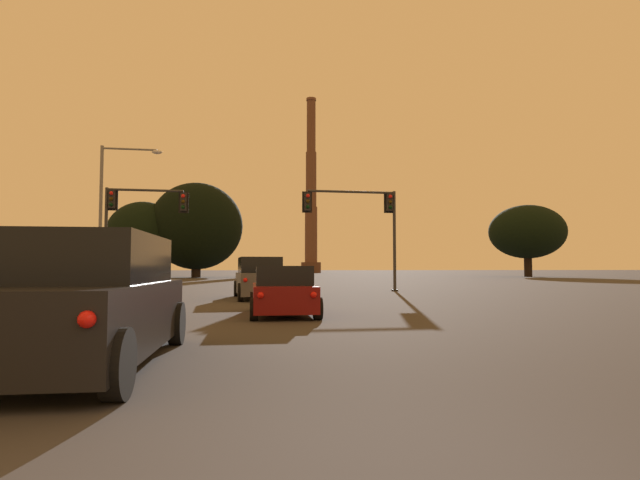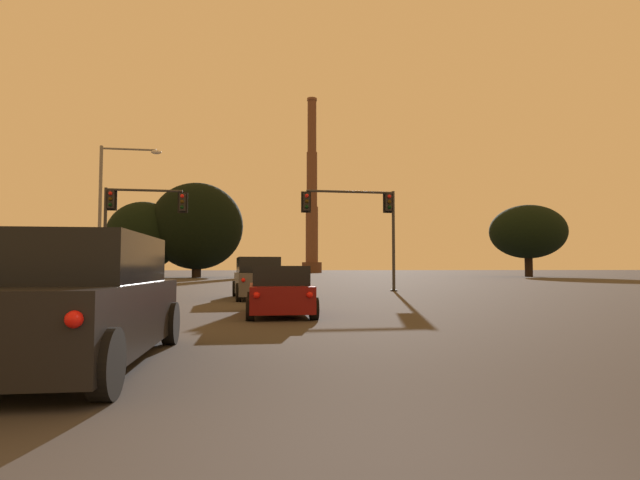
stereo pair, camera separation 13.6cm
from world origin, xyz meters
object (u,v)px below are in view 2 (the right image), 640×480
(traffic_light_overhead_right, at_px, (363,214))
(smokestack, at_px, (312,204))
(suv_center_lane_front, at_px, (258,279))
(hatchback_center_lane_second, at_px, (279,292))
(traffic_light_overhead_left, at_px, (133,213))
(street_lamp, at_px, (110,201))
(suv_left_lane_third, at_px, (79,302))

(traffic_light_overhead_right, xyz_separation_m, smokestack, (12.60, 108.29, 14.74))
(suv_center_lane_front, height_order, smokestack, smokestack)
(hatchback_center_lane_second, relative_size, traffic_light_overhead_left, 0.69)
(smokestack, bearing_deg, street_lamp, -104.84)
(traffic_light_overhead_right, distance_m, smokestack, 110.02)
(hatchback_center_lane_second, xyz_separation_m, traffic_light_overhead_right, (6.05, 13.85, 3.92))
(hatchback_center_lane_second, distance_m, traffic_light_overhead_right, 15.61)
(traffic_light_overhead_right, xyz_separation_m, street_lamp, (-15.13, 3.62, 0.92))
(hatchback_center_lane_second, xyz_separation_m, street_lamp, (-9.08, 17.47, 4.83))
(suv_center_lane_front, xyz_separation_m, smokestack, (18.99, 114.11, 18.42))
(suv_center_lane_front, height_order, traffic_light_overhead_right, traffic_light_overhead_right)
(traffic_light_overhead_left, distance_m, smokestack, 111.01)
(hatchback_center_lane_second, relative_size, traffic_light_overhead_right, 0.69)
(traffic_light_overhead_left, bearing_deg, street_lamp, 128.85)
(hatchback_center_lane_second, bearing_deg, traffic_light_overhead_right, 67.90)
(suv_center_lane_front, relative_size, smokestack, 0.10)
(hatchback_center_lane_second, height_order, traffic_light_overhead_left, traffic_light_overhead_left)
(suv_center_lane_front, xyz_separation_m, traffic_light_overhead_right, (6.39, 5.82, 3.68))
(suv_left_lane_third, bearing_deg, smokestack, 82.41)
(suv_left_lane_third, height_order, traffic_light_overhead_left, traffic_light_overhead_left)
(street_lamp, bearing_deg, traffic_light_overhead_left, -51.15)
(hatchback_center_lane_second, bearing_deg, suv_left_lane_third, -113.75)
(hatchback_center_lane_second, distance_m, traffic_light_overhead_left, 17.30)
(traffic_light_overhead_left, bearing_deg, suv_left_lane_third, -80.20)
(traffic_light_overhead_left, bearing_deg, traffic_light_overhead_right, -5.85)
(traffic_light_overhead_right, relative_size, smokestack, 0.12)
(suv_center_lane_front, relative_size, traffic_light_overhead_left, 0.83)
(suv_center_lane_front, distance_m, suv_left_lane_third, 15.53)
(smokestack, bearing_deg, suv_left_lane_third, -99.67)
(traffic_light_overhead_right, height_order, smokestack, smokestack)
(suv_center_lane_front, relative_size, street_lamp, 0.56)
(suv_center_lane_front, height_order, traffic_light_overhead_left, traffic_light_overhead_left)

